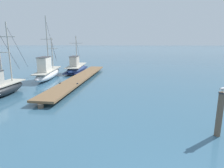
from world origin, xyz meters
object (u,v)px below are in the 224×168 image
at_px(fishing_boat_0, 1,87).
at_px(perched_seagull, 223,89).
at_px(fishing_boat_1, 48,72).
at_px(mooring_piling, 220,114).
at_px(fishing_boat_2, 76,67).

relative_size(fishing_boat_0, perched_seagull, 18.32).
xyz_separation_m(fishing_boat_0, perched_seagull, (13.54, -5.93, 1.49)).
distance_m(fishing_boat_1, perched_seagull, 17.99).
distance_m(fishing_boat_0, mooring_piling, 14.79).
height_order(fishing_boat_1, mooring_piling, fishing_boat_1).
distance_m(fishing_boat_2, mooring_piling, 20.96).
bearing_deg(fishing_boat_2, fishing_boat_1, -111.03).
bearing_deg(fishing_boat_0, fishing_boat_1, 81.17).
xyz_separation_m(fishing_boat_0, fishing_boat_1, (1.08, 6.98, 0.11)).
xyz_separation_m(fishing_boat_0, fishing_boat_2, (3.11, 12.25, -0.05)).
xyz_separation_m(fishing_boat_2, mooring_piling, (10.43, -18.18, 0.43)).
bearing_deg(fishing_boat_0, perched_seagull, -23.65).
bearing_deg(perched_seagull, fishing_boat_2, 119.84).
bearing_deg(perched_seagull, fishing_boat_0, 156.35).
bearing_deg(mooring_piling, perched_seagull, -148.74).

